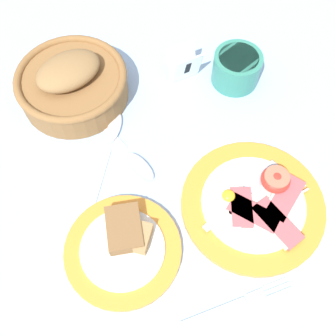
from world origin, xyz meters
The scene contains 9 objects.
ground_plane centered at (0.00, 0.00, 0.00)m, with size 3.00×3.00×0.00m, color #93B2DB.
breakfast_plate centered at (0.11, -0.02, 0.01)m, with size 0.25×0.25×0.04m.
bread_plate centered at (-0.12, -0.02, 0.01)m, with size 0.19×0.19×0.04m.
sugar_cup centered at (0.20, 0.25, 0.04)m, with size 0.10×0.10×0.07m.
bread_basket centered at (-0.13, 0.32, 0.04)m, with size 0.22×0.22×0.10m.
number_card centered at (0.10, 0.29, 0.04)m, with size 0.06×0.05×0.07m.
teaspoon_by_saucer centered at (-0.06, 0.14, 0.01)m, with size 0.09×0.19×0.01m.
teaspoon_near_cup centered at (-0.09, 0.19, 0.01)m, with size 0.11×0.18×0.01m.
fork_on_cloth centered at (0.01, -0.17, 0.00)m, with size 0.19×0.02×0.01m.
Camera 1 is at (-0.12, -0.23, 0.64)m, focal length 42.00 mm.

